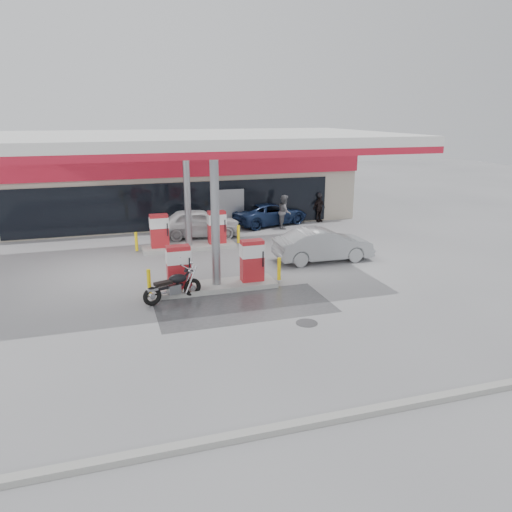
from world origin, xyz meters
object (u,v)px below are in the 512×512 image
(sedan_white, at_px, (199,223))
(parked_car_right, at_px, (270,214))
(attendant, at_px, (285,212))
(hatchback_silver, at_px, (323,245))
(parked_car_left, at_px, (93,219))
(pump_island_near, at_px, (216,271))
(pump_island_far, at_px, (189,234))
(biker_walking, at_px, (319,208))
(parked_motorcycle, at_px, (174,287))

(sedan_white, height_order, parked_car_right, sedan_white)
(attendant, distance_m, hatchback_silver, 6.63)
(sedan_white, distance_m, hatchback_silver, 7.49)
(sedan_white, height_order, parked_car_left, sedan_white)
(pump_island_near, relative_size, pump_island_far, 1.00)
(attendant, relative_size, hatchback_silver, 0.44)
(parked_car_right, xyz_separation_m, biker_walking, (3.06, -0.20, 0.19))
(pump_island_near, bearing_deg, sedan_white, 83.64)
(pump_island_near, bearing_deg, hatchback_silver, 22.21)
(parked_car_left, height_order, parked_car_right, parked_car_right)
(hatchback_silver, distance_m, biker_walking, 8.25)
(pump_island_far, bearing_deg, parked_car_right, 35.88)
(pump_island_far, distance_m, parked_motorcycle, 7.00)
(hatchback_silver, height_order, parked_car_right, hatchback_silver)
(pump_island_near, distance_m, sedan_white, 8.25)
(parked_car_left, bearing_deg, pump_island_far, -163.66)
(attendant, xyz_separation_m, parked_car_right, (-0.47, 1.20, -0.31))
(hatchback_silver, xyz_separation_m, parked_car_left, (-9.89, 9.80, -0.19))
(parked_motorcycle, relative_size, sedan_white, 0.49)
(pump_island_far, xyz_separation_m, parked_motorcycle, (-1.73, -6.78, -0.20))
(pump_island_far, bearing_deg, biker_walking, 23.87)
(parked_motorcycle, distance_m, hatchback_silver, 7.72)
(pump_island_far, xyz_separation_m, sedan_white, (0.91, 2.20, 0.05))
(sedan_white, relative_size, biker_walking, 2.66)
(sedan_white, xyz_separation_m, hatchback_silver, (4.48, -6.00, -0.03))
(parked_car_left, bearing_deg, hatchback_silver, -155.27)
(pump_island_far, height_order, parked_car_left, pump_island_far)
(hatchback_silver, height_order, parked_car_left, hatchback_silver)
(parked_car_left, relative_size, biker_walking, 2.20)
(hatchback_silver, bearing_deg, biker_walking, -21.52)
(sedan_white, relative_size, parked_car_left, 1.21)
(sedan_white, distance_m, biker_walking, 7.84)
(parked_motorcycle, height_order, attendant, attendant)
(pump_island_near, bearing_deg, biker_walking, 48.77)
(parked_motorcycle, bearing_deg, sedan_white, 55.26)
(pump_island_near, relative_size, parked_motorcycle, 2.36)
(sedan_white, height_order, biker_walking, biker_walking)
(parked_car_right, distance_m, biker_walking, 3.07)
(pump_island_far, bearing_deg, hatchback_silver, -35.19)
(biker_walking, bearing_deg, attendant, 179.33)
(hatchback_silver, bearing_deg, sedan_white, 38.03)
(hatchback_silver, xyz_separation_m, parked_car_right, (0.14, 7.80, -0.08))
(hatchback_silver, bearing_deg, attendant, -3.98)
(parked_car_left, bearing_deg, attendant, -127.48)
(parked_motorcycle, xyz_separation_m, sedan_white, (2.64, 8.98, 0.25))
(pump_island_near, bearing_deg, parked_motorcycle, -155.68)
(pump_island_near, xyz_separation_m, biker_walking, (8.59, 9.80, 0.12))
(attendant, distance_m, parked_car_left, 10.99)
(pump_island_near, bearing_deg, pump_island_far, 90.00)
(attendant, distance_m, parked_car_right, 1.33)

